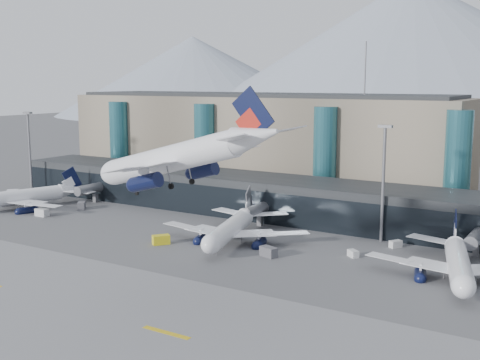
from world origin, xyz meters
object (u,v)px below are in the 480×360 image
(hero_jet, at_px, (187,149))
(veh_a, at_px, (42,212))
(veh_g, at_px, (353,254))
(jet_parked_right, at_px, (458,253))
(lightmast_mid, at_px, (383,177))
(veh_f, at_px, (82,206))
(jet_parked_left, at_px, (30,192))
(jet_parked_mid, at_px, (234,221))
(veh_d, at_px, (396,244))
(lightmast_left, at_px, (30,149))
(veh_h, at_px, (161,240))
(veh_c, at_px, (269,252))

(hero_jet, distance_m, veh_a, 78.94)
(veh_g, bearing_deg, veh_a, -137.03)
(jet_parked_right, distance_m, veh_g, 20.61)
(lightmast_mid, bearing_deg, veh_f, -172.91)
(veh_f, bearing_deg, jet_parked_left, 73.10)
(lightmast_mid, distance_m, jet_parked_mid, 33.85)
(jet_parked_left, bearing_deg, lightmast_mid, -62.22)
(jet_parked_mid, relative_size, jet_parked_right, 1.03)
(veh_d, bearing_deg, veh_a, 134.18)
(lightmast_left, bearing_deg, lightmast_mid, 1.56)
(veh_a, bearing_deg, jet_parked_left, 150.93)
(lightmast_mid, bearing_deg, jet_parked_mid, -151.10)
(veh_a, bearing_deg, jet_parked_mid, 4.76)
(veh_f, bearing_deg, veh_a, 130.31)
(jet_parked_right, bearing_deg, jet_parked_left, 75.06)
(veh_d, distance_m, veh_g, 12.45)
(lightmast_mid, bearing_deg, veh_a, -165.43)
(jet_parked_left, height_order, veh_a, jet_parked_left)
(lightmast_left, bearing_deg, veh_h, -18.89)
(jet_parked_mid, distance_m, veh_f, 53.38)
(lightmast_left, distance_m, veh_d, 115.04)
(lightmast_left, relative_size, veh_c, 7.13)
(jet_parked_mid, bearing_deg, veh_g, -102.65)
(lightmast_mid, distance_m, veh_a, 87.45)
(veh_d, relative_size, veh_g, 1.09)
(veh_g, bearing_deg, jet_parked_left, -141.37)
(veh_g, bearing_deg, lightmast_mid, 124.17)
(jet_parked_right, height_order, veh_a, jet_parked_right)
(jet_parked_right, bearing_deg, veh_g, 71.66)
(hero_jet, distance_m, veh_f, 82.09)
(lightmast_mid, xyz_separation_m, veh_a, (-83.63, -21.74, -13.44))
(jet_parked_right, height_order, veh_c, jet_parked_right)
(lightmast_left, relative_size, jet_parked_left, 0.71)
(jet_parked_left, distance_m, jet_parked_right, 114.71)
(jet_parked_mid, relative_size, veh_h, 9.72)
(jet_parked_left, distance_m, veh_c, 80.26)
(hero_jet, bearing_deg, veh_c, 95.10)
(jet_parked_mid, distance_m, veh_c, 15.12)
(lightmast_left, distance_m, veh_f, 32.49)
(veh_d, height_order, veh_f, veh_f)
(jet_parked_right, height_order, veh_g, jet_parked_right)
(hero_jet, height_order, veh_h, hero_jet)
(veh_f, relative_size, veh_g, 1.48)
(jet_parked_mid, bearing_deg, lightmast_mid, -76.20)
(veh_d, xyz_separation_m, veh_f, (-85.50, -6.98, 0.24))
(lightmast_mid, height_order, hero_jet, hero_jet)
(veh_d, relative_size, veh_h, 0.72)
(hero_jet, relative_size, jet_parked_left, 1.04)
(lightmast_mid, xyz_separation_m, jet_parked_right, (19.33, -15.65, -10.24))
(jet_parked_left, xyz_separation_m, veh_d, (99.61, 12.49, -3.62))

